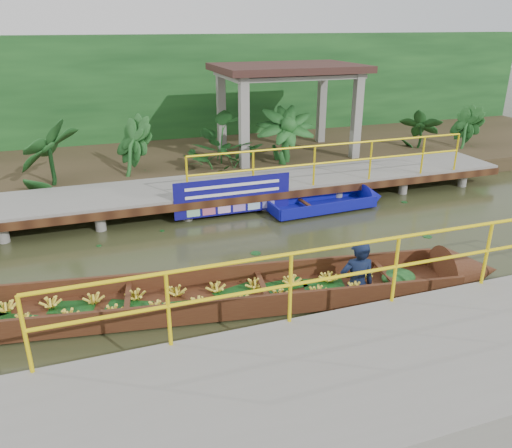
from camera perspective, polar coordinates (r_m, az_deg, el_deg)
name	(u,v)px	position (r m, az deg, el deg)	size (l,w,h in m)	color
ground	(266,261)	(9.89, 1.18, -4.22)	(80.00, 80.00, 0.00)	#292E17
land_strip	(187,159)	(16.64, -7.87, 7.39)	(30.00, 8.00, 0.45)	#302918
far_dock	(221,187)	(12.76, -4.07, 4.19)	(16.00, 2.06, 1.66)	gray
near_dock	(453,366)	(7.10, 21.61, -14.81)	(18.00, 2.40, 1.73)	gray
pavilion	(288,77)	(15.91, 3.64, 16.38)	(4.40, 3.00, 3.00)	gray
foliage_backdrop	(170,94)	(18.72, -9.78, 14.45)	(30.00, 0.80, 4.00)	#123917
vendor_boat	(214,293)	(8.36, -4.86, -7.84)	(11.06, 2.69, 2.19)	#3D1C10
moored_blue_boat	(348,202)	(12.95, 10.45, 2.54)	(3.18, 1.01, 0.75)	#0D0F91
blue_banner	(233,196)	(11.88, -2.63, 3.26)	(2.86, 0.04, 0.89)	navy
tropical_plants	(276,137)	(14.96, 2.29, 9.91)	(14.26, 1.26, 1.57)	#123917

